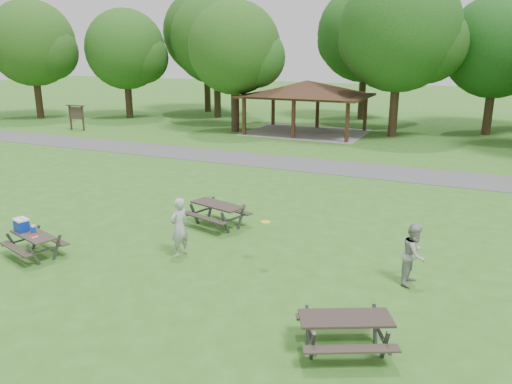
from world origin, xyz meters
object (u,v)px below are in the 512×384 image
object	(u,v)px
picnic_table_middle	(217,209)
frisbee_thrower	(179,227)
picnic_table_near	(30,234)
frisbee_catcher	(414,254)

from	to	relation	value
picnic_table_middle	frisbee_thrower	world-z (taller)	frisbee_thrower
picnic_table_near	frisbee_thrower	xyz separation A→B (m)	(4.01, 1.78, 0.22)
picnic_table_near	frisbee_catcher	size ratio (longest dim) A/B	1.22
picnic_table_near	frisbee_catcher	xyz separation A→B (m)	(10.50, 2.71, 0.15)
picnic_table_near	frisbee_thrower	bearing A→B (deg)	23.96
frisbee_thrower	picnic_table_near	bearing A→B (deg)	-52.39
picnic_table_near	picnic_table_middle	world-z (taller)	picnic_table_near
picnic_table_middle	frisbee_catcher	distance (m)	6.93
picnic_table_near	picnic_table_middle	distance (m)	5.88
frisbee_thrower	frisbee_catcher	world-z (taller)	frisbee_thrower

